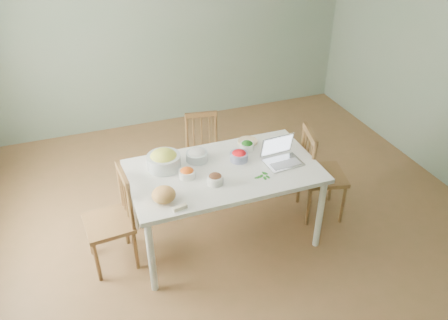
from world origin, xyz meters
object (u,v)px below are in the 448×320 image
object	(u,v)px
laptop	(284,153)
bowl_squash	(164,160)
dining_table	(224,204)
chair_far	(204,154)
bread_boule	(164,195)
chair_right	(323,173)
chair_left	(108,221)

from	to	relation	value
laptop	bowl_squash	bearing A→B (deg)	160.14
dining_table	chair_far	bearing A→B (deg)	84.08
dining_table	bowl_squash	bearing A→B (deg)	156.94
bread_boule	bowl_squash	size ratio (longest dim) A/B	0.65
dining_table	chair_right	size ratio (longest dim) A/B	1.73
chair_left	bread_boule	size ratio (longest dim) A/B	4.86
chair_far	bread_boule	world-z (taller)	bread_boule
chair_left	bread_boule	world-z (taller)	chair_left
chair_right	bowl_squash	size ratio (longest dim) A/B	3.26
dining_table	chair_left	xyz separation A→B (m)	(-1.07, 0.04, 0.08)
chair_right	bread_boule	world-z (taller)	chair_right
bowl_squash	bread_boule	bearing A→B (deg)	-104.00
laptop	chair_right	bearing A→B (deg)	8.34
bread_boule	chair_left	bearing A→B (deg)	146.33
chair_right	bowl_squash	world-z (taller)	chair_right
bowl_squash	laptop	bearing A→B (deg)	-16.41
chair_left	bread_boule	distance (m)	0.67
bread_boule	bowl_squash	world-z (taller)	bowl_squash
chair_left	laptop	bearing A→B (deg)	80.84
chair_left	chair_right	size ratio (longest dim) A/B	0.97
dining_table	chair_left	distance (m)	1.07
bread_boule	chair_right	bearing A→B (deg)	9.34
bowl_squash	chair_left	bearing A→B (deg)	-163.17
chair_right	dining_table	bearing A→B (deg)	104.72
bread_boule	laptop	distance (m)	1.17
chair_left	dining_table	bearing A→B (deg)	83.54
chair_right	laptop	distance (m)	0.68
chair_far	chair_left	bearing A→B (deg)	-135.51
dining_table	bread_boule	size ratio (longest dim) A/B	8.70
chair_left	bowl_squash	world-z (taller)	bowl_squash
bread_boule	laptop	world-z (taller)	laptop
chair_far	chair_right	size ratio (longest dim) A/B	0.87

